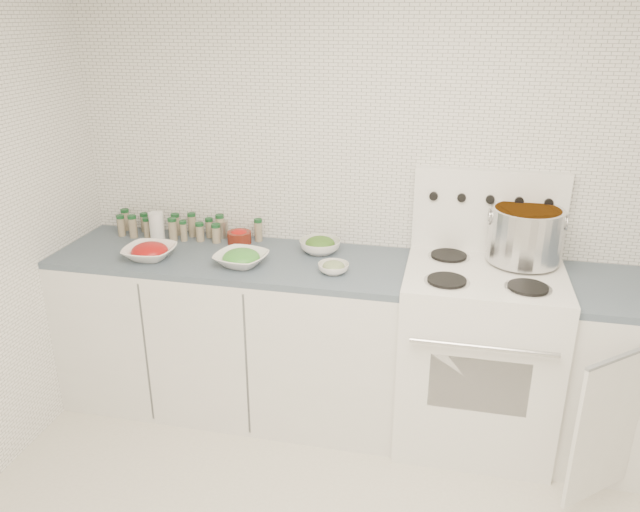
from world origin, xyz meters
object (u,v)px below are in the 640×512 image
Objects in this scene: stock_pot at (525,233)px; stove at (477,350)px; bowl_snowpea at (241,258)px; bowl_tomato at (150,252)px.

stove is at bearing -140.26° from stock_pot.
stock_pot reaches higher than bowl_snowpea.
bowl_tomato is (-1.87, -0.27, -0.15)m from stock_pot.
bowl_tomato is 0.49m from bowl_snowpea.
stock_pot is at bearing 39.74° from stove.
stove is 4.51× the size of bowl_snowpea.
stock_pot is 1.38× the size of bowl_tomato.
bowl_tomato is at bearing -178.16° from bowl_snowpea.
bowl_tomato is at bearing -171.84° from stock_pot.
stove is 5.10× the size of bowl_tomato.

